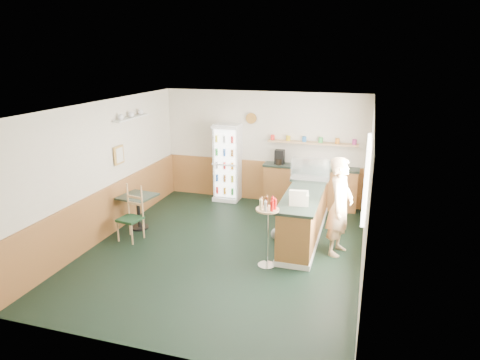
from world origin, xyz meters
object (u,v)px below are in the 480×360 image
at_px(condiment_stand, 267,223).
at_px(cafe_chair, 132,211).
at_px(cash_register, 299,198).
at_px(display_case, 311,170).
at_px(shopkeeper, 340,206).
at_px(cafe_table, 138,205).
at_px(drinks_fridge, 227,163).

distance_m(condiment_stand, cafe_chair, 2.87).
bearing_deg(cash_register, display_case, 80.91).
bearing_deg(condiment_stand, display_case, 78.02).
bearing_deg(shopkeeper, condiment_stand, 141.91).
height_order(cafe_table, cafe_chair, cafe_chair).
height_order(display_case, cafe_table, display_case).
distance_m(display_case, cafe_chair, 3.72).
bearing_deg(cafe_chair, shopkeeper, 16.55).
relative_size(display_case, cafe_table, 1.05).
relative_size(drinks_fridge, display_case, 2.41).
bearing_deg(cafe_table, cash_register, -4.58).
xyz_separation_m(drinks_fridge, cafe_chair, (-1.06, -2.78, -0.38)).
relative_size(shopkeeper, condiment_stand, 1.47).
xyz_separation_m(condiment_stand, cafe_table, (-2.97, 0.84, -0.30)).
height_order(display_case, condiment_stand, display_case).
xyz_separation_m(condiment_stand, cafe_chair, (-2.83, 0.37, -0.24)).
xyz_separation_m(drinks_fridge, shopkeeper, (2.90, -2.27, -0.04)).
height_order(condiment_stand, cafe_table, condiment_stand).
xyz_separation_m(display_case, shopkeeper, (0.70, -1.15, -0.32)).
height_order(drinks_fridge, cafe_table, drinks_fridge).
distance_m(drinks_fridge, condiment_stand, 3.62).
height_order(drinks_fridge, condiment_stand, drinks_fridge).
bearing_deg(cafe_table, drinks_fridge, 62.57).
bearing_deg(cafe_chair, drinks_fridge, 78.28).
relative_size(drinks_fridge, cafe_table, 2.53).
height_order(condiment_stand, cafe_chair, condiment_stand).
height_order(drinks_fridge, cafe_chair, drinks_fridge).
distance_m(shopkeeper, condiment_stand, 1.44).
bearing_deg(display_case, condiment_stand, -101.98).
xyz_separation_m(cafe_table, cafe_chair, (0.14, -0.47, 0.06)).
distance_m(shopkeeper, cafe_table, 4.12).
distance_m(drinks_fridge, cafe_chair, 3.00).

